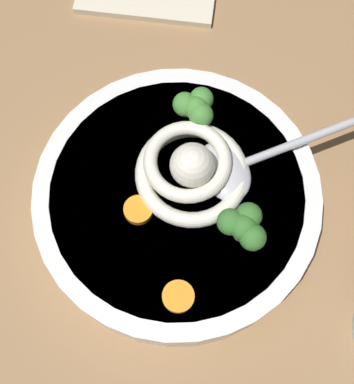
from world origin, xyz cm
name	(u,v)px	position (x,y,z in cm)	size (l,w,h in cm)	color
table_slab	(157,230)	(0.00, 0.00, 1.42)	(99.93, 99.93, 2.83)	#936D47
soup_bowl	(177,200)	(-0.98, -2.39, 5.18)	(25.84, 25.84, 4.55)	white
noodle_pile	(191,168)	(-1.31, -4.43, 8.77)	(11.08, 10.87, 4.46)	silver
soup_spoon	(239,165)	(-4.88, -6.84, 8.18)	(13.88, 15.19, 1.60)	#B7B7BC
broccoli_floret_center	(197,107)	(0.72, -9.72, 9.53)	(4.34, 3.74, 3.43)	#7A9E60
broccoli_floret_beside_chili	(244,226)	(-7.57, -1.44, 9.59)	(4.45, 3.83, 3.52)	#7A9E60
carrot_slice_extra_a	(138,210)	(1.21, 0.73, 7.75)	(2.55, 2.55, 0.74)	orange
carrot_slice_rear	(178,297)	(-5.22, 5.85, 7.70)	(2.67, 2.67, 0.64)	orange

